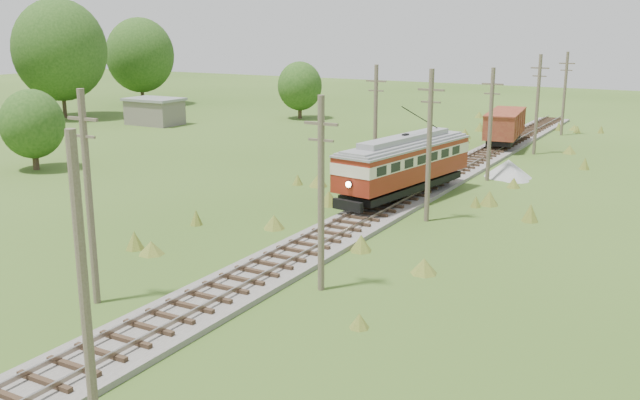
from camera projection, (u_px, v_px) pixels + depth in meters
The scene contains 17 objects.
railbed_main at pixel (397, 201), 46.66m from camera, with size 3.60×96.00×0.57m.
streetcar at pixel (405, 161), 46.95m from camera, with size 4.83×12.79×5.78m.
gondola at pixel (505, 125), 67.56m from camera, with size 3.98×9.09×2.92m.
gravel_pile at pixel (509, 169), 54.59m from camera, with size 3.72×3.95×1.35m.
utility_pole_r_1 at pixel (84, 287), 19.68m from camera, with size 0.30×0.30×8.80m.
utility_pole_r_2 at pixel (321, 193), 30.55m from camera, with size 1.60×0.30×8.60m.
utility_pole_r_3 at pixel (429, 145), 41.53m from camera, with size 1.60×0.30×9.00m.
utility_pole_r_4 at pixel (490, 123), 52.67m from camera, with size 1.60×0.30×8.40m.
utility_pole_r_5 at pixel (537, 104), 63.40m from camera, with size 1.60×0.30×8.90m.
utility_pole_r_6 at pixel (565, 93), 74.49m from camera, with size 1.60×0.30×8.70m.
utility_pole_l_a at pixel (89, 196), 29.03m from camera, with size 1.60×0.30×9.00m.
utility_pole_l_b at pixel (375, 122), 52.87m from camera, with size 1.60×0.30×8.60m.
tree_left_4 at pixel (60, 50), 87.45m from camera, with size 11.34×11.34×14.61m.
tree_left_5 at pixel (140, 55), 102.22m from camera, with size 9.66×9.66×12.44m.
tree_mid_a at pixel (300, 86), 87.86m from camera, with size 5.46×5.46×7.03m.
tree_mid_c at pixel (32, 124), 56.81m from camera, with size 5.04×5.04×6.49m.
shed at pixel (155, 111), 83.22m from camera, with size 6.40×4.40×3.10m.
Camera 1 is at (17.94, -7.88, 11.46)m, focal length 40.00 mm.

